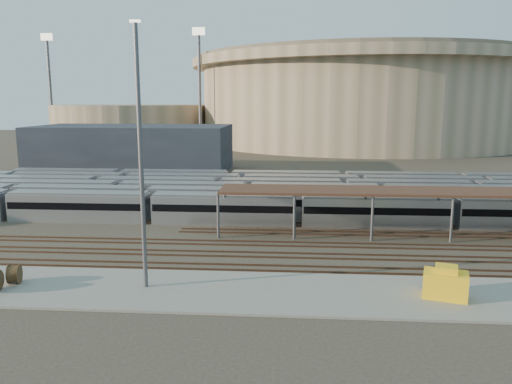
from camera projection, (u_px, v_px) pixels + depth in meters
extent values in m
plane|color=#383026|center=(289.00, 242.00, 54.77)|extent=(420.00, 420.00, 0.00)
cube|color=gray|center=(225.00, 291.00, 40.39)|extent=(50.00, 9.00, 0.20)
cube|color=#ADAEB2|center=(299.00, 211.00, 62.22)|extent=(112.00, 2.90, 3.60)
cube|color=#ADAEB2|center=(284.00, 204.00, 66.47)|extent=(112.00, 2.90, 3.60)
cube|color=#ADAEB2|center=(248.00, 197.00, 70.97)|extent=(112.00, 2.90, 3.60)
cube|color=#ADAEB2|center=(343.00, 193.00, 74.09)|extent=(112.00, 2.90, 3.60)
cube|color=#ADAEB2|center=(242.00, 187.00, 79.34)|extent=(112.00, 2.90, 3.60)
cube|color=#ADAEB2|center=(343.00, 184.00, 82.28)|extent=(112.00, 2.90, 3.60)
cylinder|color=#555459|center=(218.00, 216.00, 56.17)|extent=(0.30, 0.30, 5.00)
cylinder|color=#555459|center=(225.00, 206.00, 61.47)|extent=(0.30, 0.30, 5.00)
cylinder|color=#555459|center=(294.00, 217.00, 55.56)|extent=(0.30, 0.30, 5.00)
cylinder|color=#555459|center=(294.00, 207.00, 60.86)|extent=(0.30, 0.30, 5.00)
cylinder|color=#555459|center=(372.00, 219.00, 54.94)|extent=(0.30, 0.30, 5.00)
cylinder|color=#555459|center=(365.00, 208.00, 60.24)|extent=(0.30, 0.30, 5.00)
cylinder|color=#555459|center=(452.00, 220.00, 54.32)|extent=(0.30, 0.30, 5.00)
cylinder|color=#555459|center=(438.00, 210.00, 59.62)|extent=(0.30, 0.30, 5.00)
cylinder|color=#555459|center=(512.00, 211.00, 59.00)|extent=(0.30, 0.30, 5.00)
cube|color=#3B1E18|center=(485.00, 192.00, 56.19)|extent=(60.00, 6.00, 0.30)
cube|color=#4C3323|center=(289.00, 246.00, 53.04)|extent=(170.00, 0.12, 0.18)
cube|color=#4C3323|center=(289.00, 242.00, 54.51)|extent=(170.00, 0.12, 0.18)
cube|color=#4C3323|center=(288.00, 257.00, 49.11)|extent=(170.00, 0.12, 0.18)
cube|color=#4C3323|center=(288.00, 253.00, 50.58)|extent=(170.00, 0.12, 0.18)
cube|color=#4C3323|center=(288.00, 271.00, 45.19)|extent=(170.00, 0.12, 0.18)
cube|color=#4C3323|center=(288.00, 266.00, 46.66)|extent=(170.00, 0.12, 0.18)
cylinder|color=tan|center=(359.00, 105.00, 187.83)|extent=(116.00, 116.00, 28.00)
cylinder|color=tan|center=(360.00, 62.00, 185.06)|extent=(124.00, 124.00, 3.00)
cylinder|color=brown|center=(361.00, 56.00, 184.66)|extent=(120.00, 120.00, 1.50)
cylinder|color=tan|center=(131.00, 124.00, 185.40)|extent=(56.00, 56.00, 14.00)
cube|color=#1E232D|center=(133.00, 148.00, 110.37)|extent=(42.00, 20.00, 10.00)
cylinder|color=#555459|center=(200.00, 93.00, 161.65)|extent=(1.00, 1.00, 36.00)
cube|color=#FFF2CC|center=(199.00, 31.00, 158.21)|extent=(4.00, 0.60, 2.40)
cylinder|color=#555459|center=(51.00, 94.00, 175.43)|extent=(1.00, 1.00, 36.00)
cube|color=#FFF2CC|center=(47.00, 37.00, 171.99)|extent=(4.00, 0.60, 2.40)
cylinder|color=#555459|center=(269.00, 95.00, 209.27)|extent=(1.00, 1.00, 36.00)
cube|color=#FFF2CC|center=(269.00, 47.00, 205.83)|extent=(4.00, 0.60, 2.40)
cylinder|color=brown|center=(14.00, 274.00, 41.68)|extent=(1.29, 1.82, 1.65)
cylinder|color=#555459|center=(141.00, 161.00, 39.28)|extent=(0.36, 0.36, 20.87)
cube|color=#FFF2CC|center=(135.00, 21.00, 37.39)|extent=(0.81, 0.33, 0.20)
cube|color=yellow|center=(445.00, 285.00, 38.66)|extent=(3.72, 2.89, 2.05)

